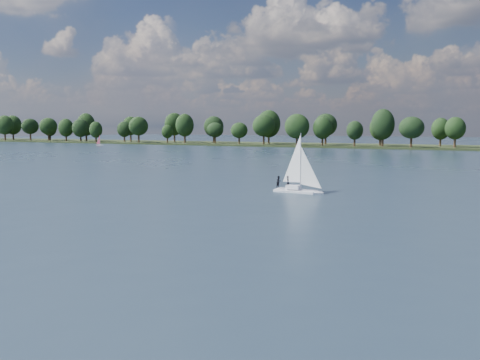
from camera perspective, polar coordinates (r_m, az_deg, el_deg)
name	(u,v)px	position (r m, az deg, el deg)	size (l,w,h in m)	color
ground	(405,168)	(116.26, 17.19, 1.20)	(700.00, 700.00, 0.00)	#233342
far_shore	(458,148)	(227.22, 22.20, 3.14)	(660.00, 40.00, 1.50)	black
sailboat	(296,175)	(70.71, 5.98, 0.51)	(6.35, 2.16, 8.22)	white
dinghy_pink	(100,143)	(253.82, -14.71, 3.88)	(3.43, 2.17, 5.11)	white
pontoon	(53,142)	(305.10, -19.33, 3.80)	(4.00, 2.00, 0.50)	#5B5E60
treeline	(426,128)	(224.64, 19.25, 5.25)	(562.26, 73.81, 16.89)	black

